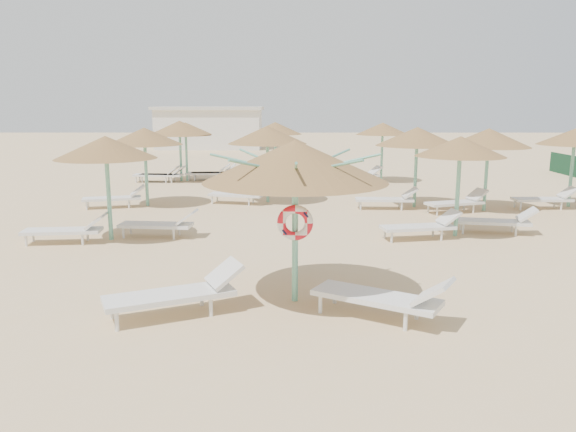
{
  "coord_description": "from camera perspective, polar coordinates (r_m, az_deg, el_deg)",
  "views": [
    {
      "loc": [
        0.3,
        -9.53,
        3.45
      ],
      "look_at": [
        0.27,
        1.24,
        1.3
      ],
      "focal_mm": 35.0,
      "sensor_mm": 36.0,
      "label": 1
    }
  ],
  "objects": [
    {
      "name": "main_palapa",
      "position": [
        9.6,
        0.74,
        5.53
      ],
      "size": [
        3.19,
        3.19,
        2.86
      ],
      "color": "#69B69A",
      "rests_on": "ground"
    },
    {
      "name": "lounger_main_a",
      "position": [
        9.54,
        -11.03,
        -7.61
      ],
      "size": [
        2.35,
        1.56,
        0.83
      ],
      "rotation": [
        0.0,
        0.0,
        0.43
      ],
      "color": "silver",
      "rests_on": "ground"
    },
    {
      "name": "service_hut",
      "position": [
        45.01,
        -7.97,
        8.9
      ],
      "size": [
        8.4,
        4.4,
        3.25
      ],
      "color": "silver",
      "rests_on": "ground"
    },
    {
      "name": "lounger_main_b",
      "position": [
        9.31,
        9.81,
        -8.09
      ],
      "size": [
        2.27,
        1.71,
        0.81
      ],
      "rotation": [
        0.0,
        0.0,
        -0.53
      ],
      "color": "silver",
      "rests_on": "ground"
    },
    {
      "name": "palapa_field",
      "position": [
        20.15,
        3.61,
        7.99
      ],
      "size": [
        19.57,
        14.0,
        2.72
      ],
      "color": "#69B69A",
      "rests_on": "ground"
    },
    {
      "name": "ground",
      "position": [
        10.14,
        -1.54,
        -8.61
      ],
      "size": [
        120.0,
        120.0,
        0.0
      ],
      "primitive_type": "plane",
      "color": "tan",
      "rests_on": "ground"
    }
  ]
}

